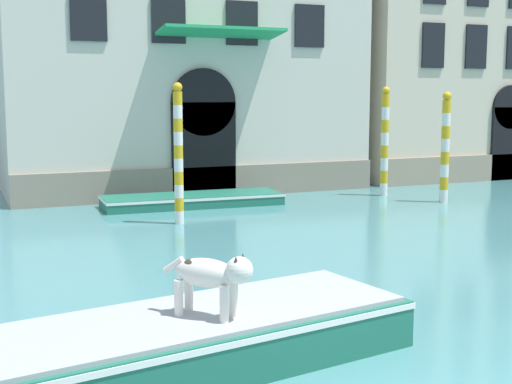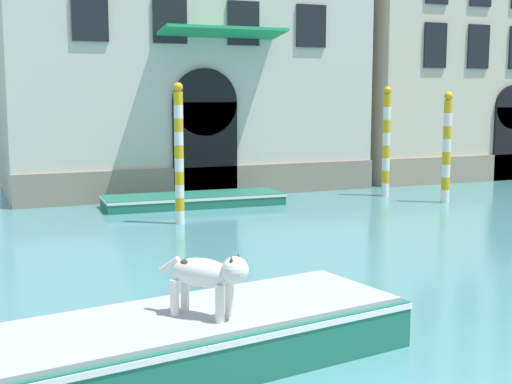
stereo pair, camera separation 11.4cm
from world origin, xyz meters
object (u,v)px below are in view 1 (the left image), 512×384
at_px(boat_foreground, 153,347).
at_px(boat_moored_near_palazzo, 193,200).
at_px(mooring_pole_0, 178,153).
at_px(dog_on_deck, 212,275).
at_px(mooring_pole_3, 445,147).
at_px(mooring_pole_1, 385,141).

relative_size(boat_foreground, boat_moored_near_palazzo, 1.28).
height_order(boat_moored_near_palazzo, mooring_pole_0, mooring_pole_0).
relative_size(dog_on_deck, mooring_pole_0, 0.27).
xyz_separation_m(dog_on_deck, mooring_pole_3, (11.96, 10.71, 0.56)).
relative_size(dog_on_deck, boat_moored_near_palazzo, 0.18).
relative_size(dog_on_deck, mooring_pole_1, 0.27).
xyz_separation_m(mooring_pole_1, mooring_pole_3, (0.98, -2.10, -0.09)).
xyz_separation_m(dog_on_deck, mooring_pole_1, (10.98, 12.81, 0.65)).
xyz_separation_m(boat_foreground, dog_on_deck, (0.76, -0.14, 0.90)).
relative_size(boat_foreground, mooring_pole_3, 2.04).
bearing_deg(boat_foreground, mooring_pole_1, 37.84).
distance_m(dog_on_deck, mooring_pole_0, 10.73).
bearing_deg(mooring_pole_1, boat_foreground, -132.82).
distance_m(boat_moored_near_palazzo, mooring_pole_1, 7.19).
relative_size(dog_on_deck, mooring_pole_3, 0.28).
distance_m(mooring_pole_0, mooring_pole_3, 9.27).
bearing_deg(boat_moored_near_palazzo, dog_on_deck, -104.09).
xyz_separation_m(boat_foreground, mooring_pole_1, (11.74, 12.67, 1.55)).
relative_size(mooring_pole_1, mooring_pole_3, 1.05).
relative_size(mooring_pole_0, mooring_pole_1, 1.02).
bearing_deg(boat_moored_near_palazzo, mooring_pole_3, -14.89).
height_order(boat_foreground, mooring_pole_1, mooring_pole_1).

